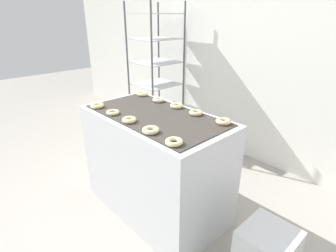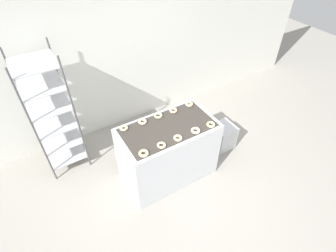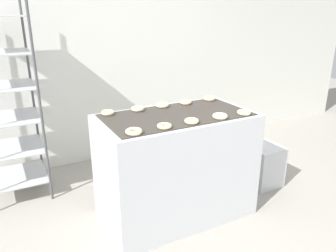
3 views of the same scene
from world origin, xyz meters
name	(u,v)px [view 3 (image 3 of 3)]	position (x,y,z in m)	size (l,w,h in m)	color
ground_plane	(214,252)	(0.00, 0.00, 0.00)	(14.00, 14.00, 0.00)	#9E998E
wall_back	(113,43)	(0.00, 2.12, 1.40)	(8.00, 0.05, 2.80)	silver
fryer_machine	(176,166)	(0.00, 0.60, 0.47)	(1.29, 0.71, 0.95)	silver
baking_rack_cart	(6,103)	(-1.22, 1.66, 0.95)	(0.55, 0.59, 1.86)	#4C4C51
glaze_bin	(263,165)	(1.07, 0.64, 0.22)	(0.33, 0.34, 0.43)	silver
donut_near_leftmost	(134,131)	(-0.48, 0.35, 0.96)	(0.12, 0.12, 0.03)	beige
donut_near_left	(164,126)	(-0.24, 0.35, 0.96)	(0.11, 0.11, 0.03)	beige
donut_near_center	(192,121)	(-0.01, 0.35, 0.96)	(0.11, 0.11, 0.03)	beige
donut_near_right	(220,116)	(0.25, 0.35, 0.96)	(0.12, 0.12, 0.03)	beige
donut_near_rightmost	(244,112)	(0.49, 0.34, 0.96)	(0.12, 0.12, 0.03)	beige
donut_far_leftmost	(108,113)	(-0.50, 0.87, 0.96)	(0.11, 0.11, 0.03)	beige
donut_far_left	(138,109)	(-0.24, 0.85, 0.96)	(0.12, 0.12, 0.03)	beige
donut_far_center	(163,105)	(0.00, 0.86, 0.96)	(0.12, 0.12, 0.03)	beige
donut_far_right	(186,102)	(0.23, 0.85, 0.96)	(0.11, 0.11, 0.03)	#EEBF8D
donut_far_rightmost	(210,98)	(0.50, 0.85, 0.96)	(0.12, 0.12, 0.04)	beige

